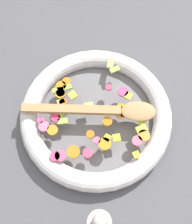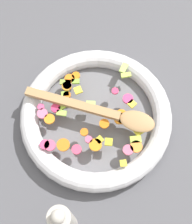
% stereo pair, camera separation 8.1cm
% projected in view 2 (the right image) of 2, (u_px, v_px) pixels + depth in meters
% --- Properties ---
extents(ground_plane, '(4.00, 4.00, 0.00)m').
position_uv_depth(ground_plane, '(96.00, 119.00, 0.85)').
color(ground_plane, '#4C4C51').
extents(skillet, '(0.41, 0.41, 0.05)m').
position_uv_depth(skillet, '(96.00, 116.00, 0.83)').
color(skillet, slate).
rests_on(skillet, ground_plane).
extents(chopped_vegetables, '(0.30, 0.32, 0.01)m').
position_uv_depth(chopped_vegetables, '(90.00, 117.00, 0.80)').
color(chopped_vegetables, orange).
rests_on(chopped_vegetables, skillet).
extents(wooden_spoon, '(0.28, 0.26, 0.01)m').
position_uv_depth(wooden_spoon, '(103.00, 112.00, 0.79)').
color(wooden_spoon, '#A87F51').
rests_on(wooden_spoon, chopped_vegetables).
extents(pepper_mill, '(0.04, 0.04, 0.25)m').
position_uv_depth(pepper_mill, '(64.00, 221.00, 0.64)').
color(pepper_mill, '#B2ADA3').
rests_on(pepper_mill, ground_plane).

